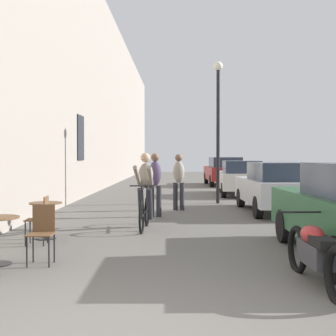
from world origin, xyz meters
TOP-DOWN VIEW (x-y plane):
  - building_facade_left at (-3.45, 14.00)m, footprint 0.54×68.00m
  - cafe_chair_near_toward_wall at (-1.58, 2.98)m, footprint 0.39×0.39m
  - cafe_table_mid at (-2.13, 5.04)m, footprint 0.64×0.64m
  - cafe_chair_mid_toward_street at (-2.05, 4.46)m, footprint 0.40×0.40m
  - cyclist_on_bicycle at (-0.26, 6.38)m, footprint 0.52×1.76m
  - pedestrian_near at (-0.12, 8.33)m, footprint 0.36×0.27m
  - pedestrian_mid at (0.52, 9.88)m, footprint 0.35×0.26m
  - street_lamp at (1.89, 11.89)m, footprint 0.32×0.32m
  - parked_car_second at (3.33, 9.30)m, footprint 1.82×4.14m
  - parked_car_third at (3.13, 15.24)m, footprint 1.84×4.13m
  - parked_car_fourth at (3.12, 21.60)m, footprint 2.00×4.51m
  - parked_motorcycle at (2.20, 1.88)m, footprint 0.62×2.15m

SIDE VIEW (x-z plane):
  - parked_motorcycle at x=2.20m, z-range -0.05..0.86m
  - cafe_chair_near_toward_wall at x=-1.58m, z-range 0.07..0.96m
  - cafe_chair_mid_toward_street at x=-2.05m, z-range 0.07..0.96m
  - cafe_table_mid at x=-2.13m, z-range 0.16..0.88m
  - parked_car_third at x=3.13m, z-range 0.03..1.48m
  - parked_car_second at x=3.33m, z-range 0.03..1.48m
  - cyclist_on_bicycle at x=-0.26m, z-range -0.06..1.68m
  - parked_car_fourth at x=3.12m, z-range 0.03..1.61m
  - pedestrian_mid at x=0.52m, z-range 0.11..1.81m
  - pedestrian_near at x=-0.12m, z-range 0.11..1.82m
  - street_lamp at x=1.89m, z-range 0.66..5.56m
  - building_facade_left at x=-3.45m, z-range 0.00..9.66m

